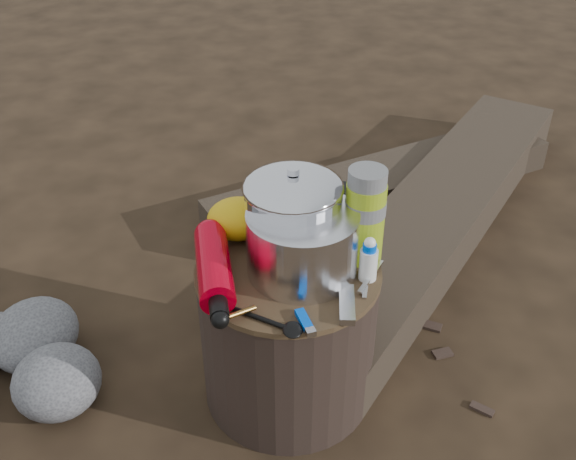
{
  "coord_description": "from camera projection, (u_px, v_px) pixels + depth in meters",
  "views": [
    {
      "loc": [
        -0.07,
        -1.15,
        1.27
      ],
      "look_at": [
        0.0,
        0.0,
        0.48
      ],
      "focal_mm": 41.68,
      "sensor_mm": 36.0,
      "label": 1
    }
  ],
  "objects": [
    {
      "name": "log_main",
      "position": [
        440.0,
        212.0,
        2.21
      ],
      "size": [
        1.23,
        1.57,
        0.14
      ],
      "primitive_type": "cube",
      "rotation": [
        0.0,
        0.0,
        -0.62
      ],
      "color": "#32281F",
      "rests_on": "ground"
    },
    {
      "name": "log_small",
      "position": [
        385.0,
        183.0,
        2.4
      ],
      "size": [
        1.32,
        0.78,
        0.11
      ],
      "primitive_type": "cube",
      "rotation": [
        0.0,
        0.0,
        -1.14
      ],
      "color": "#32281F",
      "rests_on": "ground"
    },
    {
      "name": "camping_pot",
      "position": [
        293.0,
        216.0,
        1.44
      ],
      "size": [
        0.21,
        0.21,
        0.21
      ],
      "primitive_type": "cylinder",
      "color": "silver",
      "rests_on": "stump"
    },
    {
      "name": "stump",
      "position": [
        288.0,
        333.0,
        1.57
      ],
      "size": [
        0.41,
        0.41,
        0.37
      ],
      "primitive_type": "cylinder",
      "color": "black",
      "rests_on": "ground"
    },
    {
      "name": "squeeze_bottle",
      "position": [
        369.0,
        261.0,
        1.41
      ],
      "size": [
        0.04,
        0.04,
        0.09
      ],
      "primitive_type": "cylinder",
      "color": "white",
      "rests_on": "stump"
    },
    {
      "name": "foil_windscreen",
      "position": [
        302.0,
        243.0,
        1.42
      ],
      "size": [
        0.24,
        0.24,
        0.15
      ],
      "primitive_type": "cylinder",
      "color": "silver",
      "rests_on": "stump"
    },
    {
      "name": "fuel_bottle",
      "position": [
        214.0,
        266.0,
        1.41
      ],
      "size": [
        0.1,
        0.31,
        0.07
      ],
      "primitive_type": null,
      "rotation": [
        0.0,
        0.0,
        0.1
      ],
      "color": "#BB0015",
      "rests_on": "stump"
    },
    {
      "name": "ground",
      "position": [
        288.0,
        388.0,
        1.67
      ],
      "size": [
        60.0,
        60.0,
        0.0
      ],
      "primitive_type": "plane",
      "color": "black",
      "rests_on": "ground"
    },
    {
      "name": "stuff_sack",
      "position": [
        238.0,
        219.0,
        1.54
      ],
      "size": [
        0.14,
        0.12,
        0.1
      ],
      "primitive_type": "ellipsoid",
      "color": "gold",
      "rests_on": "stump"
    },
    {
      "name": "thermos",
      "position": [
        365.0,
        216.0,
        1.44
      ],
      "size": [
        0.09,
        0.09,
        0.22
      ],
      "primitive_type": "cylinder",
      "color": "#91AF1B",
      "rests_on": "stump"
    },
    {
      "name": "pot_grabber",
      "position": [
        367.0,
        279.0,
        1.42
      ],
      "size": [
        0.08,
        0.13,
        0.01
      ],
      "primitive_type": null,
      "rotation": [
        0.0,
        0.0,
        -0.4
      ],
      "color": "silver",
      "rests_on": "stump"
    },
    {
      "name": "multitool",
      "position": [
        347.0,
        304.0,
        1.35
      ],
      "size": [
        0.04,
        0.11,
        0.02
      ],
      "primitive_type": "cube",
      "rotation": [
        0.0,
        0.0,
        -0.11
      ],
      "color": "silver",
      "rests_on": "stump"
    },
    {
      "name": "food_pouch",
      "position": [
        282.0,
        207.0,
        1.55
      ],
      "size": [
        0.11,
        0.05,
        0.13
      ],
      "primitive_type": "cube",
      "rotation": [
        0.0,
        0.0,
        0.24
      ],
      "color": "#182150",
      "rests_on": "stump"
    },
    {
      "name": "travel_mug",
      "position": [
        338.0,
        214.0,
        1.53
      ],
      "size": [
        0.08,
        0.08,
        0.12
      ],
      "primitive_type": "cylinder",
      "color": "black",
      "rests_on": "stump"
    },
    {
      "name": "spork",
      "position": [
        261.0,
        318.0,
        1.32
      ],
      "size": [
        0.15,
        0.11,
        0.01
      ],
      "primitive_type": null,
      "rotation": [
        0.0,
        0.0,
        1.02
      ],
      "color": "black",
      "rests_on": "stump"
    },
    {
      "name": "lighter",
      "position": [
        304.0,
        320.0,
        1.32
      ],
      "size": [
        0.04,
        0.08,
        0.01
      ],
      "primitive_type": "cube",
      "rotation": [
        0.0,
        0.0,
        0.26
      ],
      "color": "blue",
      "rests_on": "stump"
    }
  ]
}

